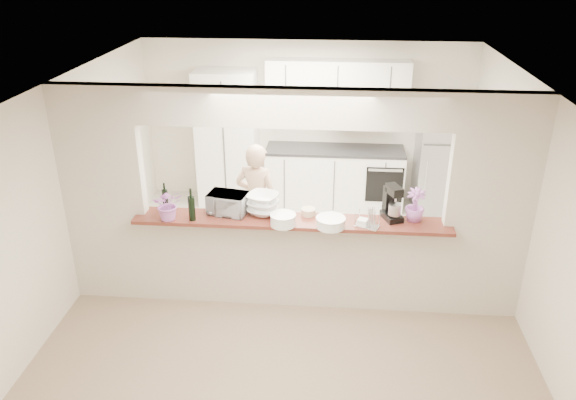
# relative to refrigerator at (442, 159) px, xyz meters

# --- Properties ---
(floor) EXTENTS (6.00, 6.00, 0.00)m
(floor) POSITION_rel_refrigerator_xyz_m (-2.05, -2.65, -0.85)
(floor) COLOR gray
(floor) RESTS_ON ground
(tile_overlay) EXTENTS (5.00, 2.90, 0.01)m
(tile_overlay) POSITION_rel_refrigerator_xyz_m (-2.05, -1.10, -0.84)
(tile_overlay) COLOR beige
(tile_overlay) RESTS_ON floor
(partition) EXTENTS (5.00, 0.15, 2.50)m
(partition) POSITION_rel_refrigerator_xyz_m (-2.05, -2.65, 0.63)
(partition) COLOR beige
(partition) RESTS_ON floor
(bar_counter) EXTENTS (3.40, 0.38, 1.09)m
(bar_counter) POSITION_rel_refrigerator_xyz_m (-2.05, -2.65, -0.27)
(bar_counter) COLOR beige
(bar_counter) RESTS_ON floor
(kitchen_cabinets) EXTENTS (3.15, 0.62, 2.25)m
(kitchen_cabinets) POSITION_rel_refrigerator_xyz_m (-2.24, 0.07, 0.12)
(kitchen_cabinets) COLOR white
(kitchen_cabinets) RESTS_ON floor
(refrigerator) EXTENTS (0.75, 0.70, 1.70)m
(refrigerator) POSITION_rel_refrigerator_xyz_m (0.00, 0.00, 0.00)
(refrigerator) COLOR #BBBBC0
(refrigerator) RESTS_ON floor
(flower_left) EXTENTS (0.38, 0.35, 0.35)m
(flower_left) POSITION_rel_refrigerator_xyz_m (-3.35, -2.80, 0.41)
(flower_left) COLOR #D26FAC
(flower_left) RESTS_ON bar_counter
(wine_bottle_a) EXTENTS (0.07, 0.07, 0.36)m
(wine_bottle_a) POSITION_rel_refrigerator_xyz_m (-3.10, -2.80, 0.38)
(wine_bottle_a) COLOR black
(wine_bottle_a) RESTS_ON bar_counter
(wine_bottle_b) EXTENTS (0.06, 0.06, 0.32)m
(wine_bottle_b) POSITION_rel_refrigerator_xyz_m (-3.45, -2.58, 0.37)
(wine_bottle_b) COLOR black
(wine_bottle_b) RESTS_ON bar_counter
(toaster_oven) EXTENTS (0.46, 0.36, 0.23)m
(toaster_oven) POSITION_rel_refrigerator_xyz_m (-2.75, -2.60, 0.36)
(toaster_oven) COLOR #BBBBC1
(toaster_oven) RESTS_ON bar_counter
(serving_bowls) EXTENTS (0.40, 0.40, 0.23)m
(serving_bowls) POSITION_rel_refrigerator_xyz_m (-2.37, -2.60, 0.36)
(serving_bowls) COLOR white
(serving_bowls) RESTS_ON bar_counter
(plate_stack_a) EXTENTS (0.27, 0.27, 0.12)m
(plate_stack_a) POSITION_rel_refrigerator_xyz_m (-2.13, -2.84, 0.30)
(plate_stack_a) COLOR white
(plate_stack_a) RESTS_ON bar_counter
(plate_stack_b) EXTENTS (0.31, 0.31, 0.11)m
(plate_stack_b) POSITION_rel_refrigerator_xyz_m (-1.63, -2.84, 0.29)
(plate_stack_b) COLOR white
(plate_stack_b) RESTS_ON bar_counter
(red_bowl) EXTENTS (0.14, 0.14, 0.07)m
(red_bowl) POSITION_rel_refrigerator_xyz_m (-2.20, -2.68, 0.27)
(red_bowl) COLOR maroon
(red_bowl) RESTS_ON bar_counter
(tan_bowl) EXTENTS (0.16, 0.16, 0.07)m
(tan_bowl) POSITION_rel_refrigerator_xyz_m (-1.87, -2.57, 0.28)
(tan_bowl) COLOR tan
(tan_bowl) RESTS_ON bar_counter
(utensil_caddy) EXTENTS (0.28, 0.22, 0.23)m
(utensil_caddy) POSITION_rel_refrigerator_xyz_m (-1.25, -2.80, 0.34)
(utensil_caddy) COLOR silver
(utensil_caddy) RESTS_ON bar_counter
(stand_mixer) EXTENTS (0.25, 0.30, 0.39)m
(stand_mixer) POSITION_rel_refrigerator_xyz_m (-0.99, -2.59, 0.41)
(stand_mixer) COLOR black
(stand_mixer) RESTS_ON bar_counter
(flower_right) EXTENTS (0.23, 0.23, 0.36)m
(flower_right) POSITION_rel_refrigerator_xyz_m (-0.75, -2.61, 0.42)
(flower_right) COLOR #CA73D6
(flower_right) RESTS_ON bar_counter
(person) EXTENTS (0.63, 0.49, 1.54)m
(person) POSITION_rel_refrigerator_xyz_m (-2.58, -1.60, -0.08)
(person) COLOR #D2A888
(person) RESTS_ON floor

